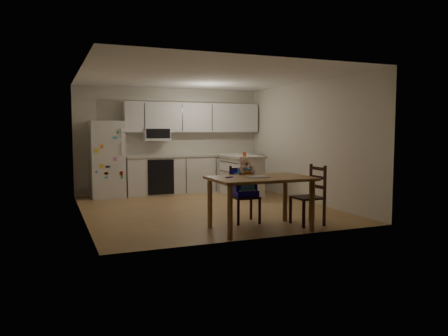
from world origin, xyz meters
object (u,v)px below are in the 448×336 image
Objects in this scene: refrigerator at (107,159)px; chair_side at (312,191)px; chair_booster at (244,183)px; dining_table at (260,184)px; kitchen_island at (241,175)px; red_cup at (244,154)px.

chair_side is at bearing -57.21° from refrigerator.
chair_side is (0.94, -0.56, -0.11)m from chair_booster.
dining_table is 1.57× the size of chair_side.
kitchen_island is 0.65m from red_cup.
chair_booster is at bearing -115.06° from red_cup.
chair_booster is (-1.04, -2.23, -0.32)m from red_cup.
refrigerator is at bearing -148.10° from chair_side.
kitchen_island is 0.84× the size of dining_table.
kitchen_island is at bearing 74.64° from red_cup.
kitchen_island is 3.42m from dining_table.
dining_table is 0.59m from chair_booster.
red_cup is 0.08× the size of chair_booster.
dining_table is 1.39× the size of chair_booster.
dining_table is 0.96m from chair_side.
chair_booster is (0.00, 0.59, -0.04)m from dining_table.
chair_booster is 1.10m from chair_side.
red_cup is at bearing -25.79° from refrigerator.
red_cup is at bearing 68.32° from chair_booster.
red_cup reaches higher than kitchen_island.
refrigerator is at bearing 112.42° from dining_table.
chair_side is (-0.21, -3.19, 0.07)m from kitchen_island.
red_cup is at bearing 177.06° from chair_side.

